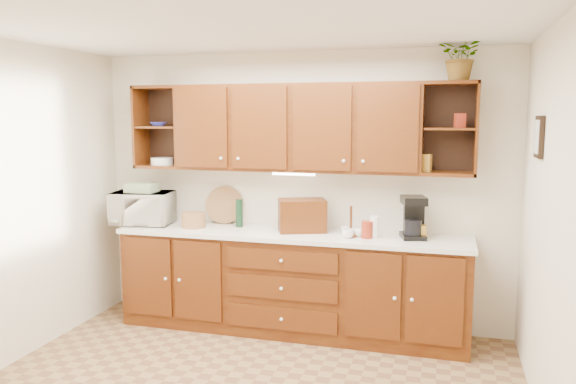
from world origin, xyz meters
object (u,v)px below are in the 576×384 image
Objects in this scene: bread_box at (302,215)px; coffee_maker at (413,218)px; microwave at (143,208)px; potted_plant at (462,56)px.

bread_box is 1.16× the size of coffee_maker.
microwave is 1.56× the size of coffee_maker.
microwave is 1.61m from bread_box.
potted_plant reaches higher than microwave.
bread_box is 1.95m from potted_plant.
microwave is 1.35× the size of bread_box.
potted_plant is at bearing -7.67° from microwave.
potted_plant is (0.35, 0.05, 1.37)m from coffee_maker.
coffee_maker is (1.00, -0.01, 0.03)m from bread_box.
potted_plant is at bearing -19.31° from bread_box.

